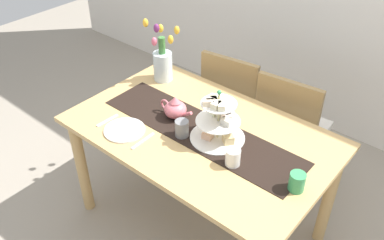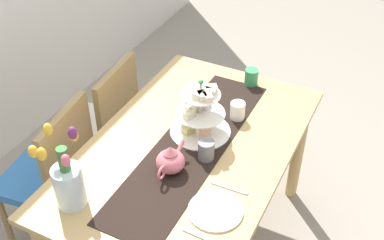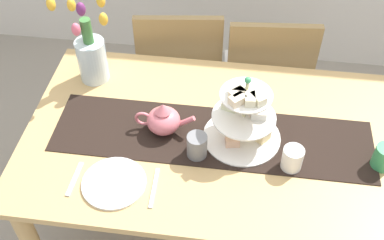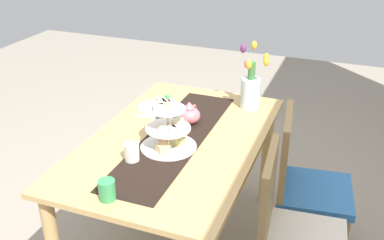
# 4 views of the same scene
# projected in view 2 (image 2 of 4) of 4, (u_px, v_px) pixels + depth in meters

# --- Properties ---
(dining_table) EXTENTS (1.47, 0.92, 0.77)m
(dining_table) POSITION_uv_depth(u_px,v_px,m) (190.00, 164.00, 2.39)
(dining_table) COLOR tan
(dining_table) RESTS_ON ground_plane
(chair_left) EXTENTS (0.47, 0.47, 0.91)m
(chair_left) POSITION_uv_depth(u_px,v_px,m) (54.00, 172.00, 2.56)
(chair_left) COLOR olive
(chair_left) RESTS_ON ground_plane
(chair_right) EXTENTS (0.46, 0.46, 0.91)m
(chair_right) POSITION_uv_depth(u_px,v_px,m) (103.00, 124.00, 2.88)
(chair_right) COLOR olive
(chair_right) RESTS_ON ground_plane
(table_runner) EXTENTS (1.24, 0.31, 0.00)m
(table_runner) POSITION_uv_depth(u_px,v_px,m) (191.00, 146.00, 2.32)
(table_runner) COLOR black
(table_runner) RESTS_ON dining_table
(tiered_cake_stand) EXTENTS (0.30, 0.30, 0.30)m
(tiered_cake_stand) POSITION_uv_depth(u_px,v_px,m) (200.00, 114.00, 2.34)
(tiered_cake_stand) COLOR beige
(tiered_cake_stand) RESTS_ON table_runner
(teapot) EXTENTS (0.24, 0.13, 0.14)m
(teapot) POSITION_uv_depth(u_px,v_px,m) (170.00, 161.00, 2.15)
(teapot) COLOR #D66B75
(teapot) RESTS_ON table_runner
(tulip_vase) EXTENTS (0.23, 0.19, 0.41)m
(tulip_vase) POSITION_uv_depth(u_px,v_px,m) (68.00, 180.00, 1.95)
(tulip_vase) COLOR silver
(tulip_vase) RESTS_ON dining_table
(dinner_plate_left) EXTENTS (0.23, 0.23, 0.01)m
(dinner_plate_left) POSITION_uv_depth(u_px,v_px,m) (215.00, 210.00, 1.99)
(dinner_plate_left) COLOR white
(dinner_plate_left) RESTS_ON dining_table
(fork_left) EXTENTS (0.02, 0.15, 0.01)m
(fork_left) POSITION_uv_depth(u_px,v_px,m) (200.00, 236.00, 1.89)
(fork_left) COLOR silver
(fork_left) RESTS_ON dining_table
(knife_left) EXTENTS (0.02, 0.17, 0.01)m
(knife_left) POSITION_uv_depth(u_px,v_px,m) (229.00, 188.00, 2.09)
(knife_left) COLOR silver
(knife_left) RESTS_ON dining_table
(mug_grey) EXTENTS (0.08, 0.08, 0.09)m
(mug_grey) POSITION_uv_depth(u_px,v_px,m) (206.00, 150.00, 2.22)
(mug_grey) COLOR slate
(mug_grey) RESTS_ON table_runner
(mug_white_text) EXTENTS (0.08, 0.08, 0.09)m
(mug_white_text) POSITION_uv_depth(u_px,v_px,m) (238.00, 111.00, 2.46)
(mug_white_text) COLOR white
(mug_white_text) RESTS_ON dining_table
(mug_orange) EXTENTS (0.08, 0.08, 0.09)m
(mug_orange) POSITION_uv_depth(u_px,v_px,m) (251.00, 77.00, 2.71)
(mug_orange) COLOR #389356
(mug_orange) RESTS_ON dining_table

